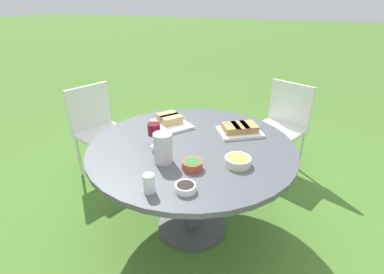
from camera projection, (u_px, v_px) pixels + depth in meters
The scene contains 12 objects.
ground_plane at pixel (192, 226), 2.39m from camera, with size 40.00×40.00×0.00m, color #4C7A2D.
dining_table at pixel (192, 157), 2.11m from camera, with size 1.43×1.43×0.73m.
chair_near_left at pixel (98, 125), 2.89m from camera, with size 0.56×0.57×0.89m.
chair_far_back at pixel (283, 121), 2.97m from camera, with size 0.58×0.57×0.89m.
water_pitcher at pixel (163, 148), 1.82m from camera, with size 0.13×0.12×0.19m.
wine_glass at pixel (154, 130), 1.99m from camera, with size 0.08×0.08×0.17m.
platter_bread_main at pixel (170, 121), 2.37m from camera, with size 0.39×0.38×0.08m.
platter_charcuterie at pixel (240, 129), 2.22m from camera, with size 0.38×0.36×0.07m.
bowl_fries at pixel (238, 161), 1.82m from camera, with size 0.16×0.16×0.05m.
bowl_salad at pixel (192, 164), 1.78m from camera, with size 0.12×0.12×0.05m.
bowl_olives at pixel (185, 187), 1.58m from camera, with size 0.11×0.11×0.04m.
cup_water_near at pixel (149, 183), 1.56m from camera, with size 0.06×0.06×0.11m.
Camera 1 is at (-0.60, 1.73, 1.69)m, focal length 28.00 mm.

